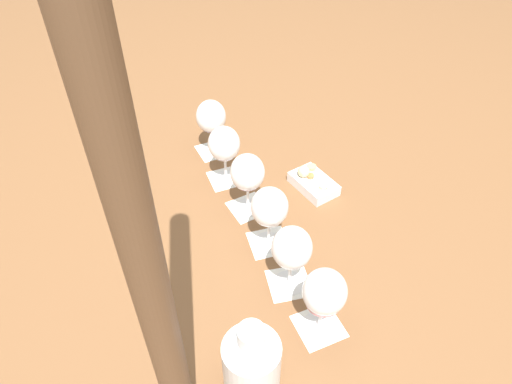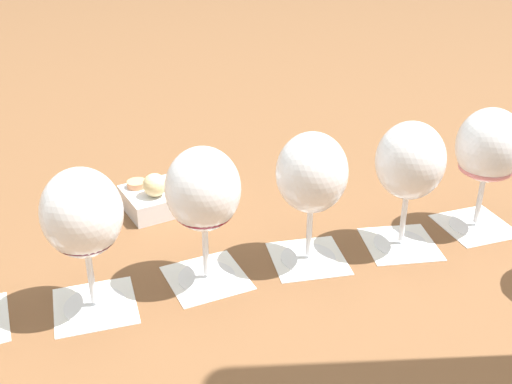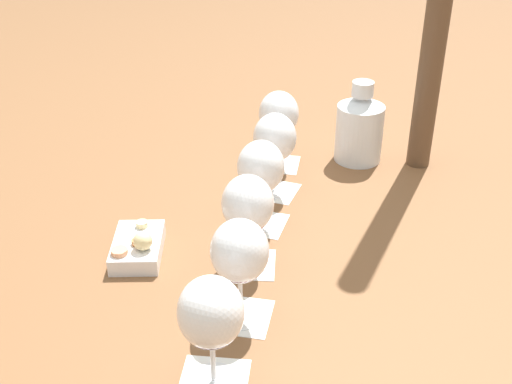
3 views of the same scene
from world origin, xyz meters
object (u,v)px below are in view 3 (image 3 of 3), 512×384
wine_glass_3 (248,208)px  wine_glass_0 (279,117)px  wine_glass_2 (261,171)px  snack_dish (138,246)px  wine_glass_1 (275,141)px  wine_glass_4 (240,256)px  ceramic_vase (360,127)px  wine_glass_5 (211,317)px

wine_glass_3 → wine_glass_0: bearing=-132.4°
wine_glass_2 → wine_glass_0: bearing=-132.3°
wine_glass_2 → snack_dish: bearing=-7.3°
wine_glass_1 → wine_glass_4: 0.43m
wine_glass_2 → ceramic_vase: (-0.36, -0.12, -0.04)m
wine_glass_5 → ceramic_vase: 0.79m
wine_glass_0 → wine_glass_1: size_ratio=1.00×
wine_glass_3 → wine_glass_4: 0.15m
wine_glass_1 → wine_glass_3: size_ratio=1.00×
wine_glass_5 → wine_glass_2: bearing=-132.4°
wine_glass_3 → wine_glass_5: size_ratio=1.00×
wine_glass_0 → ceramic_vase: 0.20m
wine_glass_1 → ceramic_vase: ceramic_vase is taller
wine_glass_3 → ceramic_vase: size_ratio=0.92×
wine_glass_2 → wine_glass_5: size_ratio=1.00×
ceramic_vase → snack_dish: (0.61, 0.08, -0.07)m
wine_glass_0 → wine_glass_2: bearing=47.7°
wine_glass_1 → wine_glass_2: same height
ceramic_vase → wine_glass_3: bearing=26.0°
wine_glass_1 → wine_glass_2: size_ratio=1.00×
wine_glass_2 → wine_glass_3: same height
ceramic_vase → wine_glass_5: bearing=33.9°
wine_glass_0 → snack_dish: (0.44, 0.17, -0.10)m
wine_glass_0 → wine_glass_2: 0.27m
wine_glass_0 → wine_glass_5: same height
wine_glass_4 → ceramic_vase: bearing=-148.2°
wine_glass_0 → ceramic_vase: size_ratio=0.92×
wine_glass_0 → wine_glass_3: size_ratio=1.00×
wine_glass_3 → ceramic_vase: ceramic_vase is taller
wine_glass_2 → snack_dish: 0.28m
wine_glass_4 → wine_glass_5: same height
wine_glass_1 → wine_glass_5: (0.39, 0.42, -0.00)m
wine_glass_1 → snack_dish: (0.35, 0.06, -0.10)m
wine_glass_0 → ceramic_vase: bearing=155.1°
wine_glass_1 → snack_dish: wine_glass_1 is taller
wine_glass_1 → snack_dish: 0.37m
wine_glass_0 → snack_dish: bearing=21.0°
wine_glass_1 → wine_glass_4: (0.28, 0.32, -0.00)m
wine_glass_1 → wine_glass_5: size_ratio=1.00×
wine_glass_4 → snack_dish: 0.28m
wine_glass_3 → wine_glass_5: bearing=47.7°
wine_glass_2 → ceramic_vase: bearing=-162.0°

